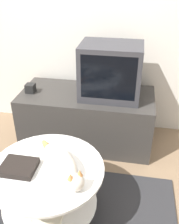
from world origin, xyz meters
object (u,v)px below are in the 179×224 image
Objects in this scene: speaker at (30,88)px; cat at (62,163)px; tv at (111,71)px; dvd_box at (19,167)px.

cat is at bearing -58.56° from speaker.
dvd_box is (-0.45, -0.98, -0.28)m from tv.
dvd_box is at bearing -122.29° from cat.
speaker is (-0.72, -0.05, -0.19)m from tv.
dvd_box is 0.27m from cat.
cat is at bearing -101.09° from tv.
tv is at bearing 4.31° from speaker.
speaker is 1.03m from cat.
speaker is 0.38× the size of dvd_box.
tv reaches higher than speaker.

